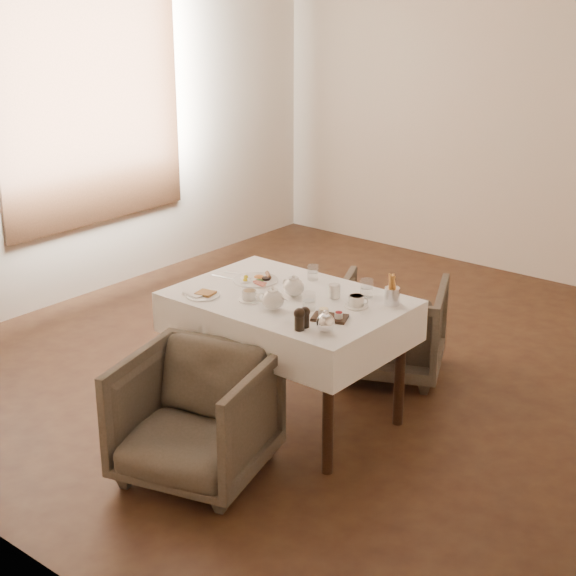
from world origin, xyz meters
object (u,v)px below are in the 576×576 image
(armchair_far, at_px, (391,327))
(breakfast_plate, at_px, (256,280))
(armchair_near, at_px, (195,417))
(table, at_px, (288,316))
(teapot_centre, at_px, (294,286))

(armchair_far, xyz_separation_m, breakfast_plate, (-0.43, -0.82, 0.45))
(breakfast_plate, bearing_deg, armchair_near, -92.84)
(table, bearing_deg, armchair_near, -88.41)
(teapot_centre, bearing_deg, armchair_near, -81.50)
(table, height_order, armchair_far, table)
(table, height_order, teapot_centre, teapot_centre)
(table, relative_size, teapot_centre, 7.87)
(table, bearing_deg, armchair_far, 82.66)
(armchair_near, bearing_deg, armchair_far, 70.69)
(armchair_far, height_order, teapot_centre, teapot_centre)
(table, xyz_separation_m, armchair_far, (0.12, 0.90, -0.33))
(breakfast_plate, bearing_deg, armchair_far, 38.46)
(breakfast_plate, relative_size, teapot_centre, 1.63)
(table, distance_m, armchair_near, 0.84)
(breakfast_plate, height_order, teapot_centre, teapot_centre)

